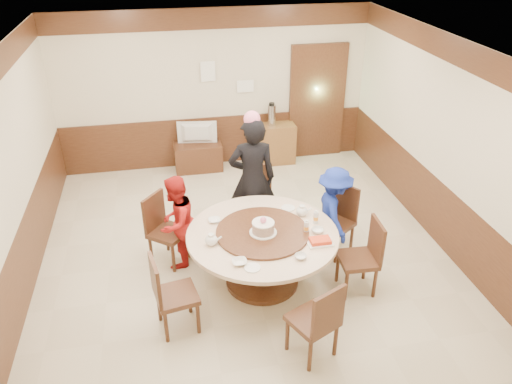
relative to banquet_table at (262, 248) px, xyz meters
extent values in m
plane|color=beige|center=(-0.11, 0.64, -0.53)|extent=(6.00, 6.00, 0.00)
plane|color=white|center=(-0.11, 0.64, 2.27)|extent=(6.00, 6.00, 0.00)
cube|color=beige|center=(-0.11, 3.64, 0.87)|extent=(5.50, 0.04, 2.80)
cube|color=beige|center=(-0.11, -2.36, 0.87)|extent=(5.50, 0.04, 2.80)
cube|color=beige|center=(-2.86, 0.64, 0.87)|extent=(0.04, 6.00, 2.80)
cube|color=beige|center=(2.64, 0.64, 0.87)|extent=(0.04, 6.00, 2.80)
cube|color=#462615|center=(-0.11, 0.64, -0.08)|extent=(5.50, 6.00, 0.90)
cube|color=#462615|center=(-0.11, 0.64, 2.09)|extent=(5.50, 6.00, 0.35)
cube|color=#462615|center=(1.79, 3.59, 0.52)|extent=(1.05, 0.08, 2.18)
cube|color=#8DD99A|center=(1.79, 3.61, 0.52)|extent=(0.88, 0.02, 2.05)
cylinder|color=#462615|center=(0.00, 0.00, -0.50)|extent=(0.92, 0.92, 0.06)
cylinder|color=#462615|center=(0.00, 0.00, -0.18)|extent=(0.37, 0.37, 0.65)
cylinder|color=beige|center=(0.00, 0.00, 0.19)|extent=(1.85, 1.85, 0.05)
cylinder|color=#462615|center=(0.00, 0.00, 0.23)|extent=(1.13, 1.13, 0.03)
cube|color=#462615|center=(1.10, 0.46, -0.08)|extent=(0.61, 0.61, 0.06)
cube|color=#462615|center=(1.27, 0.58, 0.19)|extent=(0.27, 0.37, 0.50)
cube|color=#462615|center=(1.10, 0.46, -0.32)|extent=(0.36, 0.36, 0.42)
cube|color=#462615|center=(0.25, 1.20, -0.08)|extent=(0.48, 0.48, 0.06)
cube|color=#462615|center=(0.23, 1.41, 0.19)|extent=(0.42, 0.08, 0.50)
cube|color=#462615|center=(0.25, 1.20, -0.32)|extent=(0.36, 0.36, 0.42)
cube|color=#462615|center=(-1.12, 0.68, -0.08)|extent=(0.62, 0.62, 0.06)
cube|color=#462615|center=(-1.28, 0.81, 0.19)|extent=(0.29, 0.35, 0.50)
cube|color=#462615|center=(-1.12, 0.68, -0.32)|extent=(0.36, 0.36, 0.42)
cube|color=#462615|center=(-1.09, -0.58, -0.08)|extent=(0.51, 0.51, 0.06)
cube|color=#462615|center=(-1.30, -0.62, 0.19)|extent=(0.12, 0.42, 0.50)
cube|color=#462615|center=(-1.09, -0.58, -0.32)|extent=(0.36, 0.36, 0.42)
cube|color=#462615|center=(0.27, -1.25, -0.08)|extent=(0.59, 0.59, 0.06)
cube|color=#462615|center=(0.36, -1.44, 0.19)|extent=(0.40, 0.22, 0.50)
cube|color=#462615|center=(0.27, -1.25, -0.32)|extent=(0.36, 0.36, 0.42)
cube|color=#462615|center=(1.11, -0.36, -0.08)|extent=(0.46, 0.46, 0.06)
cube|color=#462615|center=(1.32, -0.37, 0.19)|extent=(0.06, 0.42, 0.50)
cube|color=#462615|center=(1.11, -0.36, -0.32)|extent=(0.36, 0.36, 0.42)
imported|color=black|center=(0.09, 1.11, 0.37)|extent=(0.68, 0.47, 1.81)
imported|color=#B41A18|center=(-1.01, 0.61, 0.11)|extent=(0.75, 0.79, 1.29)
imported|color=#172C97|center=(1.08, 0.47, 0.11)|extent=(0.52, 0.85, 1.28)
cylinder|color=white|center=(0.00, -0.04, 0.25)|extent=(0.33, 0.33, 0.01)
cylinder|color=tan|center=(0.00, -0.04, 0.32)|extent=(0.27, 0.27, 0.12)
cylinder|color=white|center=(0.00, -0.04, 0.39)|extent=(0.27, 0.27, 0.01)
sphere|color=pink|center=(0.00, -0.04, 0.43)|extent=(0.08, 0.08, 0.08)
ellipsoid|color=white|center=(-0.63, -0.11, 0.28)|extent=(0.17, 0.15, 0.13)
ellipsoid|color=white|center=(0.58, 0.30, 0.28)|extent=(0.17, 0.15, 0.13)
imported|color=white|center=(-0.54, 0.37, 0.24)|extent=(0.15, 0.15, 0.04)
imported|color=white|center=(0.31, -0.58, 0.24)|extent=(0.14, 0.14, 0.04)
imported|color=white|center=(-0.37, -0.54, 0.24)|extent=(0.17, 0.17, 0.04)
imported|color=white|center=(0.66, -0.11, 0.24)|extent=(0.15, 0.15, 0.05)
cylinder|color=white|center=(-0.25, -0.65, 0.22)|extent=(0.18, 0.18, 0.01)
cylinder|color=white|center=(0.45, 0.50, 0.22)|extent=(0.18, 0.18, 0.01)
cube|color=white|center=(0.62, -0.34, 0.23)|extent=(0.30, 0.20, 0.02)
cube|color=red|center=(0.62, -0.34, 0.26)|extent=(0.24, 0.15, 0.04)
cylinder|color=silver|center=(0.52, -0.10, 0.30)|extent=(0.06, 0.06, 0.16)
cylinder|color=silver|center=(0.70, 0.09, 0.30)|extent=(0.06, 0.06, 0.16)
cube|color=#462615|center=(-0.48, 3.39, -0.28)|extent=(0.85, 0.45, 0.50)
imported|color=gray|center=(-0.48, 3.39, 0.17)|extent=(0.71, 0.19, 0.41)
cube|color=brown|center=(0.93, 3.42, -0.16)|extent=(0.80, 0.40, 0.75)
cylinder|color=silver|center=(0.89, 3.42, 0.41)|extent=(0.15, 0.15, 0.38)
cube|color=white|center=(-0.21, 3.60, 1.22)|extent=(0.25, 0.00, 0.35)
cube|color=white|center=(0.44, 3.60, 0.92)|extent=(0.30, 0.00, 0.22)
camera|label=1|loc=(-1.06, -4.91, 3.60)|focal=35.00mm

